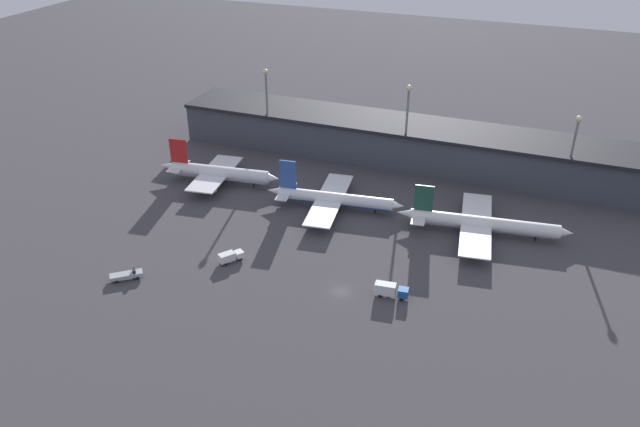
# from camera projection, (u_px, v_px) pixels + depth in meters

# --- Properties ---
(ground) EXTENTS (600.00, 600.00, 0.00)m
(ground) POSITION_uv_depth(u_px,v_px,m) (341.00, 291.00, 145.30)
(ground) COLOR #423F44
(terminal_building) EXTENTS (162.88, 20.97, 13.53)m
(terminal_building) POSITION_uv_depth(u_px,v_px,m) (419.00, 145.00, 203.39)
(terminal_building) COLOR #3D424C
(terminal_building) RESTS_ON ground
(airplane_0) EXTENTS (39.31, 27.12, 13.52)m
(airplane_0) POSITION_uv_depth(u_px,v_px,m) (218.00, 173.00, 192.34)
(airplane_0) COLOR silver
(airplane_0) RESTS_ON ground
(airplane_1) EXTENTS (40.19, 33.27, 13.63)m
(airplane_1) POSITION_uv_depth(u_px,v_px,m) (333.00, 199.00, 178.56)
(airplane_1) COLOR white
(airplane_1) RESTS_ON ground
(airplane_2) EXTENTS (46.13, 35.15, 12.67)m
(airplane_2) POSITION_uv_depth(u_px,v_px,m) (481.00, 223.00, 166.18)
(airplane_2) COLOR white
(airplane_2) RESTS_ON ground
(service_vehicle_0) EXTENTS (7.37, 6.63, 2.44)m
(service_vehicle_0) POSITION_uv_depth(u_px,v_px,m) (127.00, 275.00, 149.08)
(service_vehicle_0) COLOR #9EA3A8
(service_vehicle_0) RESTS_ON ground
(service_vehicle_1) EXTENTS (7.90, 3.05, 3.39)m
(service_vehicle_1) POSITION_uv_depth(u_px,v_px,m) (390.00, 290.00, 142.64)
(service_vehicle_1) COLOR #195199
(service_vehicle_1) RESTS_ON ground
(service_vehicle_2) EXTENTS (5.56, 6.41, 2.73)m
(service_vehicle_2) POSITION_uv_depth(u_px,v_px,m) (230.00, 256.00, 155.32)
(service_vehicle_2) COLOR white
(service_vehicle_2) RESTS_ON ground
(lamp_post_0) EXTENTS (1.80, 1.80, 28.88)m
(lamp_post_0) POSITION_uv_depth(u_px,v_px,m) (267.00, 101.00, 206.98)
(lamp_post_0) COLOR slate
(lamp_post_0) RESTS_ON ground
(lamp_post_1) EXTENTS (1.80, 1.80, 29.04)m
(lamp_post_1) POSITION_uv_depth(u_px,v_px,m) (407.00, 119.00, 191.94)
(lamp_post_1) COLOR slate
(lamp_post_1) RESTS_ON ground
(lamp_post_2) EXTENTS (1.80, 1.80, 25.92)m
(lamp_post_2) POSITION_uv_depth(u_px,v_px,m) (573.00, 147.00, 177.48)
(lamp_post_2) COLOR slate
(lamp_post_2) RESTS_ON ground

